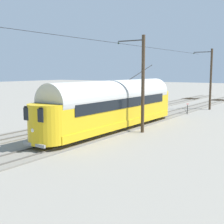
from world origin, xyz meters
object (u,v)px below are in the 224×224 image
(spare_tie_stack, at_px, (98,111))
(track_end_bumper, at_px, (132,108))
(switch_stand, at_px, (187,108))
(vintage_streetcar, at_px, (115,104))
(catenary_pole_mid_near, at_px, (142,83))
(catenary_pole_foreground, at_px, (210,78))

(spare_tie_stack, xyz_separation_m, track_end_bumper, (-2.57, -3.85, 0.13))
(switch_stand, distance_m, spare_tie_stack, 10.65)
(vintage_streetcar, height_order, switch_stand, vintage_streetcar)
(vintage_streetcar, relative_size, catenary_pole_mid_near, 2.30)
(catenary_pole_mid_near, bearing_deg, vintage_streetcar, 12.66)
(catenary_pole_mid_near, distance_m, spare_tie_stack, 12.85)
(switch_stand, bearing_deg, catenary_pole_foreground, -97.30)
(vintage_streetcar, bearing_deg, catenary_pole_foreground, -97.02)
(vintage_streetcar, height_order, catenary_pole_mid_near, catenary_pole_mid_near)
(switch_stand, bearing_deg, spare_tie_stack, 30.35)
(catenary_pole_mid_near, relative_size, track_end_bumper, 4.42)
(spare_tie_stack, relative_size, track_end_bumper, 1.33)
(catenary_pole_foreground, distance_m, switch_stand, 6.96)
(catenary_pole_foreground, xyz_separation_m, track_end_bumper, (7.38, 7.54, -3.73))
(track_end_bumper, bearing_deg, vintage_streetcar, 113.60)
(catenary_pole_foreground, xyz_separation_m, switch_stand, (0.77, 6.00, -3.43))
(track_end_bumper, bearing_deg, switch_stand, -166.96)
(vintage_streetcar, xyz_separation_m, spare_tie_stack, (7.61, -7.68, -2.00))
(catenary_pole_mid_near, relative_size, spare_tie_stack, 3.32)
(vintage_streetcar, distance_m, track_end_bumper, 12.72)
(vintage_streetcar, height_order, catenary_pole_foreground, catenary_pole_foreground)
(catenary_pole_foreground, height_order, catenary_pole_mid_near, same)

